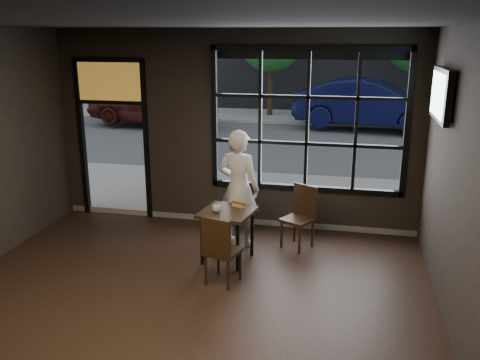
% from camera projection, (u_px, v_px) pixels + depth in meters
% --- Properties ---
extents(floor, '(6.00, 7.00, 0.02)m').
position_uv_depth(floor, '(160.00, 338.00, 5.39)').
color(floor, black).
rests_on(floor, ground).
extents(ceiling, '(6.00, 7.00, 0.02)m').
position_uv_depth(ceiling, '(144.00, 21.00, 4.50)').
color(ceiling, black).
rests_on(ceiling, ground).
extents(window_frame, '(3.06, 0.12, 2.28)m').
position_uv_depth(window_frame, '(307.00, 121.00, 7.94)').
color(window_frame, black).
rests_on(window_frame, ground).
extents(stained_transom, '(1.20, 0.06, 0.70)m').
position_uv_depth(stained_transom, '(110.00, 81.00, 8.45)').
color(stained_transom, orange).
rests_on(stained_transom, ground).
extents(street_asphalt, '(60.00, 41.00, 0.04)m').
position_uv_depth(street_asphalt, '(316.00, 93.00, 27.95)').
color(street_asphalt, '#545456').
rests_on(street_asphalt, ground).
extents(cafe_table, '(0.80, 0.80, 0.75)m').
position_uv_depth(cafe_table, '(227.00, 235.00, 7.15)').
color(cafe_table, black).
rests_on(cafe_table, floor).
extents(chair_near, '(0.49, 0.49, 0.93)m').
position_uv_depth(chair_near, '(223.00, 249.00, 6.47)').
color(chair_near, black).
rests_on(chair_near, floor).
extents(chair_window, '(0.56, 0.56, 0.94)m').
position_uv_depth(chair_window, '(297.00, 218.00, 7.55)').
color(chair_window, black).
rests_on(chair_window, floor).
extents(man, '(0.72, 0.55, 1.78)m').
position_uv_depth(man, '(239.00, 188.00, 7.58)').
color(man, silver).
rests_on(man, floor).
extents(hotdog, '(0.22, 0.15, 0.06)m').
position_uv_depth(hotdog, '(238.00, 205.00, 7.20)').
color(hotdog, tan).
rests_on(hotdog, cafe_table).
extents(cup, '(0.15, 0.15, 0.10)m').
position_uv_depth(cup, '(217.00, 208.00, 6.99)').
color(cup, silver).
rests_on(cup, cafe_table).
extents(tv, '(0.12, 1.09, 0.64)m').
position_uv_depth(tv, '(442.00, 95.00, 6.22)').
color(tv, black).
rests_on(tv, wall_right).
extents(navy_car, '(5.10, 2.45, 1.61)m').
position_uv_depth(navy_car, '(370.00, 104.00, 16.74)').
color(navy_car, black).
rests_on(navy_car, street_asphalt).
extents(maroon_car, '(4.75, 2.53, 1.54)m').
position_uv_depth(maroon_car, '(153.00, 102.00, 17.46)').
color(maroon_car, '#35100D').
rests_on(maroon_car, street_asphalt).
extents(tree_left, '(2.45, 2.45, 4.18)m').
position_uv_depth(tree_left, '(271.00, 39.00, 18.88)').
color(tree_left, '#332114').
rests_on(tree_left, street_asphalt).
extents(tree_right, '(2.44, 2.44, 4.16)m').
position_uv_depth(tree_right, '(419.00, 39.00, 18.17)').
color(tree_right, '#332114').
rests_on(tree_right, street_asphalt).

